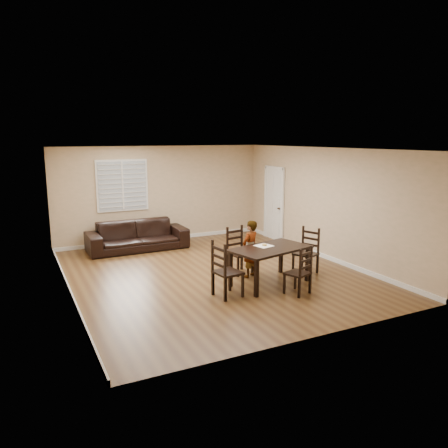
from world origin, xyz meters
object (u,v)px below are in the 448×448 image
Objects in this scene: dining_table at (270,252)px; chair_left at (222,272)px; chair_right at (309,252)px; donut at (264,245)px; chair_far at (303,273)px; sofa at (137,236)px; child at (250,249)px; chair_near at (236,251)px.

dining_table is 1.25m from chair_left.
chair_left reaches higher than dining_table.
chair_right is 9.67× the size of donut.
chair_right is at bearing -151.07° from chair_far.
donut reaches higher than sofa.
donut is (-0.23, 1.01, 0.36)m from chair_far.
child is at bearing -96.04° from chair_far.
chair_far is 0.36× the size of sofa.
sofa is (-1.68, 3.87, -0.29)m from dining_table.
chair_right is at bearing -84.49° from chair_left.
donut is (1.19, 0.45, 0.29)m from chair_left.
chair_far is at bearing -77.17° from donut.
chair_far is at bearing 78.68° from child.
chair_near is 1.61m from chair_left.
chair_near is 0.40× the size of sofa.
chair_far is at bearing -63.46° from chair_right.
chair_near is at bearing 89.64° from dining_table.
child is (-1.33, 0.27, 0.16)m from chair_right.
child is 0.44m from donut.
chair_far reaches higher than dining_table.
chair_far is 1.45m from child.
chair_left is (-1.42, 0.55, 0.06)m from chair_far.
donut is (0.21, -0.83, 0.32)m from chair_near.
chair_right is (1.43, -0.71, -0.01)m from chair_near.
donut is at bearing -76.98° from chair_left.
chair_near is at bearing 104.16° from donut.
chair_right is at bearing 143.44° from child.
chair_left is at bearing -84.12° from sofa.
child is (1.08, 0.84, 0.13)m from chair_left.
chair_far is 0.93× the size of chair_right.
child is 11.79× the size of donut.
dining_table is 1.74× the size of chair_near.
chair_right is (0.99, 1.12, 0.03)m from chair_far.
donut is 4.07m from sofa.
chair_near is 0.84× the size of child.
child is at bearing -65.50° from sofa.
child reaches higher than dining_table.
sofa is at bearing -163.40° from chair_right.
chair_near reaches higher than chair_right.
chair_far is (0.44, -1.83, -0.04)m from chair_near.
chair_right reaches higher than donut.
chair_far is 1.52m from chair_left.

